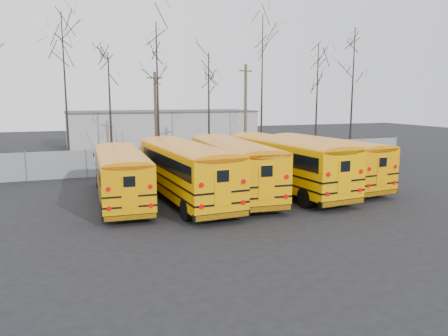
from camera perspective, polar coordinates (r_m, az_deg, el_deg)
name	(u,v)px	position (r m, az deg, el deg)	size (l,w,h in m)	color
ground	(257,206)	(23.46, 4.30, -4.97)	(120.00, 120.00, 0.00)	black
fence	(193,158)	(34.33, -4.11, 1.27)	(40.00, 0.04, 2.00)	gray
distant_building	(162,128)	(54.01, -8.13, 5.17)	(22.00, 8.00, 4.00)	#A7A6A2
bus_a	(121,171)	(24.40, -13.31, -0.45)	(2.99, 10.78, 2.99)	black
bus_b	(185,167)	(24.18, -5.13, 0.15)	(3.35, 12.00, 3.32)	black
bus_c	(232,163)	(25.56, 1.09, 0.70)	(3.52, 12.06, 3.33)	black
bus_d	(285,160)	(26.81, 7.99, 1.07)	(3.80, 12.27, 3.38)	black
bus_e	(323,157)	(29.28, 12.85, 1.39)	(3.74, 11.57, 3.18)	black
utility_pole_left	(156,116)	(40.19, -8.92, 6.78)	(1.38, 0.55, 7.98)	#493A29
utility_pole_right	(245,112)	(39.65, 2.82, 7.32)	(1.45, 0.72, 8.62)	brown
tree_2	(66,94)	(35.03, -19.98, 9.03)	(0.26, 0.26, 11.91)	black
tree_3	(110,110)	(38.03, -14.64, 7.35)	(0.26, 0.26, 9.38)	black
tree_4	(158,95)	(38.11, -8.66, 9.45)	(0.26, 0.26, 11.91)	black
tree_5	(209,110)	(36.24, -1.99, 7.52)	(0.26, 0.26, 9.33)	black
tree_6	(262,90)	(39.07, 4.97, 10.16)	(0.26, 0.26, 12.79)	black
tree_7	(317,101)	(43.55, 12.02, 8.58)	(0.26, 0.26, 10.79)	black
tree_8	(352,91)	(47.14, 16.41, 9.60)	(0.26, 0.26, 12.69)	black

